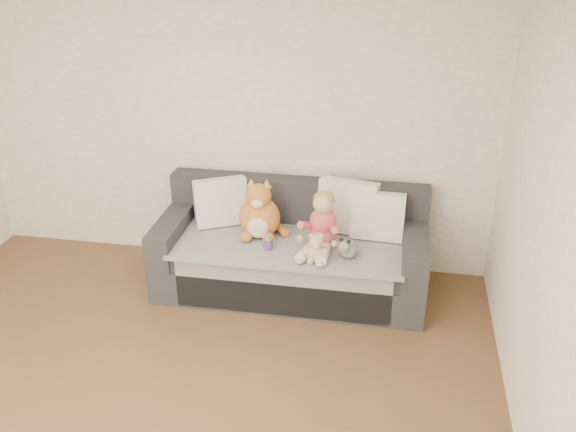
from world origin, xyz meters
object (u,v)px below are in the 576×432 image
object	(u,v)px
toddler	(322,225)
teddy_bear	(316,251)
sippy_cup	(268,243)
sofa	(292,254)
plush_cat	(260,214)

from	to	relation	value
toddler	teddy_bear	size ratio (longest dim) A/B	2.03
toddler	sippy_cup	bearing A→B (deg)	-157.31
sofa	teddy_bear	size ratio (longest dim) A/B	9.16
teddy_bear	toddler	bearing A→B (deg)	76.54
sippy_cup	teddy_bear	bearing A→B (deg)	-18.29
sofa	teddy_bear	xyz separation A→B (m)	(0.25, -0.38, 0.26)
sofa	sippy_cup	bearing A→B (deg)	-120.55
plush_cat	sofa	bearing A→B (deg)	1.33
plush_cat	sippy_cup	bearing A→B (deg)	-66.49
teddy_bear	sippy_cup	xyz separation A→B (m)	(-0.39, 0.13, -0.04)
toddler	plush_cat	size ratio (longest dim) A/B	0.94
toddler	plush_cat	world-z (taller)	plush_cat
sippy_cup	toddler	bearing A→B (deg)	13.72
sofa	toddler	distance (m)	0.47
teddy_bear	sippy_cup	bearing A→B (deg)	151.74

